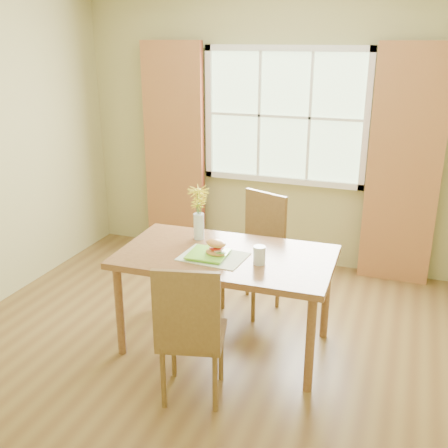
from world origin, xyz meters
TOP-DOWN VIEW (x-y plane):
  - room at (0.00, 0.00)m, footprint 4.24×3.84m
  - window at (0.00, 1.87)m, footprint 1.62×0.06m
  - curtain_left at (-1.15, 1.78)m, footprint 0.65×0.08m
  - curtain_right at (1.15, 1.78)m, footprint 0.65×0.08m
  - dining_table at (0.03, 0.13)m, footprint 1.57×0.91m
  - chair_near at (0.05, -0.57)m, footprint 0.49×0.49m
  - chair_far at (0.06, 0.83)m, footprint 0.54×0.54m
  - placemat at (-0.04, 0.05)m, footprint 0.47×0.36m
  - plate at (-0.07, 0.04)m, footprint 0.28×0.28m
  - croissant_sandwich at (-0.02, 0.04)m, footprint 0.18×0.14m
  - water_glass at (0.30, 0.05)m, footprint 0.09×0.09m
  - flower_vase at (-0.27, 0.35)m, footprint 0.17×0.17m

SIDE VIEW (x-z plane):
  - chair_near at x=0.05m, z-range 0.05..1.02m
  - chair_far at x=0.06m, z-range 0.05..1.05m
  - dining_table at x=0.03m, z-range 0.30..1.05m
  - placemat at x=-0.04m, z-range 0.75..0.76m
  - plate at x=-0.07m, z-range 0.76..0.77m
  - water_glass at x=0.30m, z-range 0.75..0.88m
  - croissant_sandwich at x=-0.02m, z-range 0.77..0.89m
  - flower_vase at x=-0.27m, z-range 0.80..1.22m
  - curtain_left at x=-1.15m, z-range 0.00..2.20m
  - curtain_right at x=1.15m, z-range 0.00..2.20m
  - room at x=0.00m, z-range -0.02..2.72m
  - window at x=0.00m, z-range 0.84..2.16m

